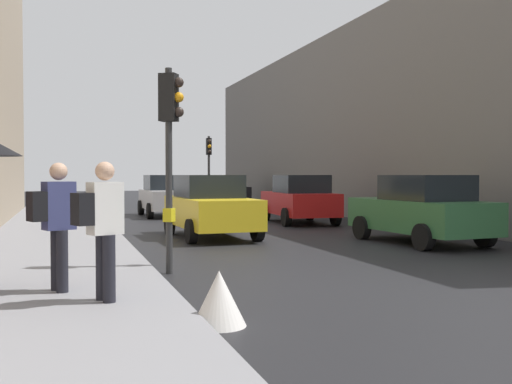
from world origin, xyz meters
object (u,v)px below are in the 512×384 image
(traffic_light_near_right, at_px, (170,132))
(traffic_light_far_median, at_px, (209,159))
(pedestrian_with_grey_backpack, at_px, (56,219))
(car_silver_hatchback, at_px, (166,196))
(car_dark_suv, at_px, (227,191))
(car_red_sedan, at_px, (299,199))
(warning_sign_triangle, at_px, (219,298))
(car_yellow_taxi, at_px, (210,206))
(car_green_estate, at_px, (421,209))
(pedestrian_with_black_backpack, at_px, (102,222))

(traffic_light_near_right, relative_size, traffic_light_far_median, 0.98)
(pedestrian_with_grey_backpack, bearing_deg, car_silver_hatchback, 75.73)
(car_dark_suv, height_order, car_red_sedan, same)
(warning_sign_triangle, bearing_deg, car_red_sedan, 64.34)
(pedestrian_with_grey_backpack, relative_size, warning_sign_triangle, 2.72)
(car_dark_suv, distance_m, car_yellow_taxi, 16.74)
(traffic_light_near_right, relative_size, warning_sign_triangle, 5.61)
(car_dark_suv, height_order, car_green_estate, same)
(traffic_light_far_median, height_order, car_yellow_taxi, traffic_light_far_median)
(traffic_light_near_right, bearing_deg, warning_sign_triangle, -91.33)
(traffic_light_far_median, relative_size, car_red_sedan, 0.86)
(car_green_estate, bearing_deg, traffic_light_near_right, -158.69)
(traffic_light_far_median, distance_m, warning_sign_triangle, 23.25)
(car_red_sedan, relative_size, pedestrian_with_grey_backpack, 2.43)
(car_green_estate, bearing_deg, pedestrian_with_grey_backpack, -152.27)
(car_yellow_taxi, bearing_deg, car_silver_hatchback, 88.56)
(warning_sign_triangle, bearing_deg, traffic_light_far_median, 76.89)
(car_yellow_taxi, height_order, pedestrian_with_black_backpack, pedestrian_with_black_backpack)
(traffic_light_far_median, xyz_separation_m, car_red_sedan, (1.26, -8.99, -1.69))
(car_silver_hatchback, bearing_deg, car_yellow_taxi, -91.44)
(traffic_light_near_right, distance_m, warning_sign_triangle, 4.41)
(traffic_light_near_right, distance_m, car_yellow_taxi, 6.45)
(car_dark_suv, height_order, pedestrian_with_grey_backpack, pedestrian_with_grey_backpack)
(car_red_sedan, xyz_separation_m, car_yellow_taxi, (-4.28, -3.86, 0.00))
(traffic_light_near_right, xyz_separation_m, car_green_estate, (6.94, 2.71, -1.64))
(traffic_light_near_right, relative_size, car_dark_suv, 0.85)
(traffic_light_near_right, height_order, pedestrian_with_grey_backpack, traffic_light_near_right)
(warning_sign_triangle, bearing_deg, pedestrian_with_black_backpack, 140.61)
(traffic_light_near_right, bearing_deg, car_green_estate, 21.31)
(traffic_light_far_median, distance_m, car_green_estate, 16.19)
(car_silver_hatchback, relative_size, pedestrian_with_grey_backpack, 2.38)
(car_red_sedan, bearing_deg, car_green_estate, -85.74)
(car_green_estate, distance_m, car_yellow_taxi, 5.75)
(pedestrian_with_black_backpack, relative_size, warning_sign_triangle, 2.72)
(warning_sign_triangle, bearing_deg, car_green_estate, 42.90)
(car_dark_suv, bearing_deg, warning_sign_triangle, -105.31)
(traffic_light_far_median, relative_size, car_green_estate, 0.86)
(car_dark_suv, bearing_deg, traffic_light_near_right, -107.61)
(traffic_light_far_median, xyz_separation_m, car_yellow_taxi, (-3.02, -12.85, -1.69))
(pedestrian_with_grey_backpack, bearing_deg, warning_sign_triangle, -45.99)
(car_red_sedan, bearing_deg, car_yellow_taxi, -137.96)
(car_dark_suv, xyz_separation_m, warning_sign_triangle, (-7.04, -25.72, -0.55))
(car_red_sedan, xyz_separation_m, car_silver_hatchback, (-4.06, 5.13, 0.00))
(traffic_light_far_median, distance_m, pedestrian_with_black_backpack, 22.51)
(traffic_light_far_median, relative_size, car_silver_hatchback, 0.88)
(traffic_light_far_median, xyz_separation_m, pedestrian_with_black_backpack, (-6.51, -21.51, -1.40))
(car_silver_hatchback, distance_m, pedestrian_with_grey_backpack, 17.33)
(car_silver_hatchback, bearing_deg, car_green_estate, -69.35)
(pedestrian_with_black_backpack, distance_m, warning_sign_triangle, 1.83)
(traffic_light_near_right, xyz_separation_m, car_yellow_taxi, (2.14, 5.86, -1.64))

